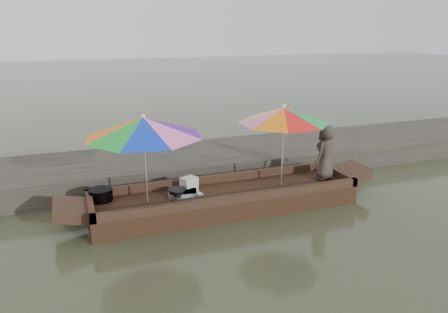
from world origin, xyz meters
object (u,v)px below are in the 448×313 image
object	(u,v)px
boat_hull	(226,200)
umbrella_stern	(283,146)
tray_crayfish	(184,193)
charcoal_grill	(177,193)
tray_scallop	(186,195)
cooking_pot	(101,195)
umbrella_bow	(145,159)
vendor	(326,152)
supply_bag	(189,184)

from	to	relation	value
boat_hull	umbrella_stern	world-z (taller)	umbrella_stern
tray_crayfish	charcoal_grill	size ratio (longest dim) A/B	1.79
tray_scallop	cooking_pot	bearing A→B (deg)	166.52
umbrella_stern	umbrella_bow	bearing A→B (deg)	180.00
umbrella_stern	tray_scallop	bearing A→B (deg)	179.74
charcoal_grill	umbrella_bow	xyz separation A→B (m)	(-0.54, -0.05, 0.71)
boat_hull	cooking_pot	world-z (taller)	cooking_pot
cooking_pot	vendor	xyz separation A→B (m)	(4.30, -0.34, 0.45)
tray_scallop	charcoal_grill	xyz separation A→B (m)	(-0.15, 0.04, 0.04)
boat_hull	vendor	size ratio (longest dim) A/B	4.40
boat_hull	umbrella_stern	bearing A→B (deg)	0.00
charcoal_grill	umbrella_bow	distance (m)	0.89
boat_hull	tray_scallop	world-z (taller)	tray_scallop
cooking_pot	charcoal_grill	size ratio (longest dim) A/B	1.37
cooking_pot	umbrella_stern	size ratio (longest dim) A/B	0.24
boat_hull	tray_crayfish	size ratio (longest dim) A/B	9.25
tray_scallop	umbrella_stern	size ratio (longest dim) A/B	0.31
cooking_pot	charcoal_grill	distance (m)	1.33
supply_bag	vendor	size ratio (longest dim) A/B	0.25
tray_crayfish	supply_bag	bearing A→B (deg)	51.81
tray_scallop	vendor	xyz separation A→B (m)	(2.86, 0.00, 0.53)
tray_crayfish	vendor	world-z (taller)	vendor
vendor	umbrella_stern	bearing A→B (deg)	-30.81
boat_hull	charcoal_grill	xyz separation A→B (m)	(-0.91, 0.05, 0.24)
umbrella_bow	umbrella_stern	world-z (taller)	same
boat_hull	umbrella_stern	distance (m)	1.48
tray_crayfish	umbrella_bow	distance (m)	0.99
supply_bag	umbrella_bow	distance (m)	1.08
supply_bag	umbrella_stern	distance (m)	1.89
cooking_pot	charcoal_grill	xyz separation A→B (m)	(1.29, -0.30, -0.04)
umbrella_stern	cooking_pot	bearing A→B (deg)	173.96
cooking_pot	umbrella_bow	world-z (taller)	umbrella_bow
vendor	umbrella_bow	world-z (taller)	umbrella_bow
tray_crayfish	umbrella_stern	bearing A→B (deg)	-2.28
boat_hull	charcoal_grill	world-z (taller)	charcoal_grill
charcoal_grill	vendor	size ratio (longest dim) A/B	0.27
charcoal_grill	umbrella_stern	size ratio (longest dim) A/B	0.17
boat_hull	charcoal_grill	bearing A→B (deg)	176.73
boat_hull	vendor	xyz separation A→B (m)	(2.10, 0.01, 0.73)
tray_scallop	umbrella_stern	world-z (taller)	umbrella_stern
cooking_pot	tray_scallop	world-z (taller)	cooking_pot
umbrella_stern	vendor	bearing A→B (deg)	0.72
cooking_pot	charcoal_grill	bearing A→B (deg)	-13.13
boat_hull	tray_scallop	xyz separation A→B (m)	(-0.76, 0.01, 0.21)
umbrella_stern	charcoal_grill	bearing A→B (deg)	178.55
boat_hull	tray_crayfish	bearing A→B (deg)	174.43
boat_hull	charcoal_grill	distance (m)	0.94
vendor	boat_hull	bearing A→B (deg)	-31.19
tray_crayfish	charcoal_grill	bearing A→B (deg)	-168.61
boat_hull	tray_scallop	bearing A→B (deg)	179.35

